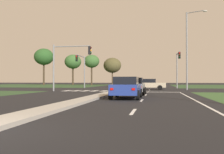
# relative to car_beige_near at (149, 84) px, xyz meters

# --- Properties ---
(ground_plane) EXTENTS (200.00, 200.00, 0.00)m
(ground_plane) POSITION_rel_car_beige_near_xyz_m (-3.39, -0.10, -0.76)
(ground_plane) COLOR black
(grass_verge_far_left) EXTENTS (35.00, 35.00, 0.01)m
(grass_verge_far_left) POSITION_rel_car_beige_near_xyz_m (-28.89, 24.40, -0.76)
(grass_verge_far_left) COLOR #2D4C28
(grass_verge_far_left) RESTS_ON ground
(median_island_near) EXTENTS (1.20, 22.00, 0.14)m
(median_island_near) POSITION_rel_car_beige_near_xyz_m (-3.39, -19.10, -0.69)
(median_island_near) COLOR #ADA89E
(median_island_near) RESTS_ON ground
(median_island_far) EXTENTS (1.20, 36.00, 0.14)m
(median_island_far) POSITION_rel_car_beige_near_xyz_m (-3.39, 24.90, -0.69)
(median_island_far) COLOR gray
(median_island_far) RESTS_ON ground
(lane_dash_near) EXTENTS (0.14, 2.00, 0.01)m
(lane_dash_near) POSITION_rel_car_beige_near_xyz_m (0.11, -25.08, -0.75)
(lane_dash_near) COLOR silver
(lane_dash_near) RESTS_ON ground
(lane_dash_second) EXTENTS (0.14, 2.00, 0.01)m
(lane_dash_second) POSITION_rel_car_beige_near_xyz_m (0.11, -19.08, -0.75)
(lane_dash_second) COLOR silver
(lane_dash_second) RESTS_ON ground
(lane_dash_third) EXTENTS (0.14, 2.00, 0.01)m
(lane_dash_third) POSITION_rel_car_beige_near_xyz_m (0.11, -13.08, -0.75)
(lane_dash_third) COLOR silver
(lane_dash_third) RESTS_ON ground
(lane_dash_fourth) EXTENTS (0.14, 2.00, 0.01)m
(lane_dash_fourth) POSITION_rel_car_beige_near_xyz_m (0.11, -7.08, -0.75)
(lane_dash_fourth) COLOR silver
(lane_dash_fourth) RESTS_ON ground
(lane_dash_fifth) EXTENTS (0.14, 2.00, 0.01)m
(lane_dash_fifth) POSITION_rel_car_beige_near_xyz_m (0.11, -1.08, -0.75)
(lane_dash_fifth) COLOR silver
(lane_dash_fifth) RESTS_ON ground
(edge_line_right) EXTENTS (0.14, 24.00, 0.01)m
(edge_line_right) POSITION_rel_car_beige_near_xyz_m (3.46, -18.10, -0.75)
(edge_line_right) COLOR silver
(edge_line_right) RESTS_ON ground
(stop_bar_near) EXTENTS (6.40, 0.50, 0.01)m
(stop_bar_near) POSITION_rel_car_beige_near_xyz_m (0.41, -7.10, -0.75)
(stop_bar_near) COLOR silver
(stop_bar_near) RESTS_ON ground
(crosswalk_bar_near) EXTENTS (0.70, 2.80, 0.01)m
(crosswalk_bar_near) POSITION_rel_car_beige_near_xyz_m (-9.79, -5.30, -0.75)
(crosswalk_bar_near) COLOR silver
(crosswalk_bar_near) RESTS_ON ground
(crosswalk_bar_second) EXTENTS (0.70, 2.80, 0.01)m
(crosswalk_bar_second) POSITION_rel_car_beige_near_xyz_m (-8.64, -5.30, -0.75)
(crosswalk_bar_second) COLOR silver
(crosswalk_bar_second) RESTS_ON ground
(crosswalk_bar_third) EXTENTS (0.70, 2.80, 0.01)m
(crosswalk_bar_third) POSITION_rel_car_beige_near_xyz_m (-7.49, -5.30, -0.75)
(crosswalk_bar_third) COLOR silver
(crosswalk_bar_third) RESTS_ON ground
(crosswalk_bar_fourth) EXTENTS (0.70, 2.80, 0.01)m
(crosswalk_bar_fourth) POSITION_rel_car_beige_near_xyz_m (-6.34, -5.30, -0.75)
(crosswalk_bar_fourth) COLOR silver
(crosswalk_bar_fourth) RESTS_ON ground
(crosswalk_bar_fifth) EXTENTS (0.70, 2.80, 0.01)m
(crosswalk_bar_fifth) POSITION_rel_car_beige_near_xyz_m (-5.19, -5.30, -0.75)
(crosswalk_bar_fifth) COLOR silver
(crosswalk_bar_fifth) RESTS_ON ground
(crosswalk_bar_sixth) EXTENTS (0.70, 2.80, 0.01)m
(crosswalk_bar_sixth) POSITION_rel_car_beige_near_xyz_m (-4.04, -5.30, -0.75)
(crosswalk_bar_sixth) COLOR silver
(crosswalk_bar_sixth) RESTS_ON ground
(car_beige_near) EXTENTS (4.47, 1.99, 1.48)m
(car_beige_near) POSITION_rel_car_beige_near_xyz_m (0.00, 0.00, 0.00)
(car_beige_near) COLOR #BCAD8E
(car_beige_near) RESTS_ON ground
(car_blue_second) EXTENTS (2.00, 4.34, 1.52)m
(car_blue_second) POSITION_rel_car_beige_near_xyz_m (-1.05, -17.51, 0.02)
(car_blue_second) COLOR navy
(car_blue_second) RESTS_ON ground
(car_grey_fourth) EXTENTS (2.02, 4.33, 1.52)m
(car_grey_fourth) POSITION_rel_car_beige_near_xyz_m (-0.98, -12.23, 0.02)
(car_grey_fourth) COLOR slate
(car_grey_fourth) RESTS_ON ground
(traffic_signal_far_right) EXTENTS (0.32, 4.95, 5.60)m
(traffic_signal_far_right) POSITION_rel_car_beige_near_xyz_m (4.21, 4.71, 3.12)
(traffic_signal_far_right) COLOR gray
(traffic_signal_far_right) RESTS_ON ground
(traffic_signal_far_left) EXTENTS (0.32, 4.67, 5.42)m
(traffic_signal_far_left) POSITION_rel_car_beige_near_xyz_m (-10.99, 4.80, 2.99)
(traffic_signal_far_left) COLOR gray
(traffic_signal_far_left) RESTS_ON ground
(traffic_signal_near_left) EXTENTS (4.73, 0.32, 5.52)m
(traffic_signal_near_left) POSITION_rel_car_beige_near_xyz_m (-9.27, -6.70, 3.05)
(traffic_signal_near_left) COLOR gray
(traffic_signal_near_left) RESTS_ON ground
(street_lamp_second) EXTENTS (2.51, 1.30, 10.30)m
(street_lamp_second) POSITION_rel_car_beige_near_xyz_m (5.18, -0.39, 4.98)
(street_lamp_second) COLOR gray
(street_lamp_second) RESTS_ON ground
(pedestrian_at_median) EXTENTS (0.34, 0.34, 1.71)m
(pedestrian_at_median) POSITION_rel_car_beige_near_xyz_m (-3.23, 13.02, 0.42)
(pedestrian_at_median) COLOR maroon
(pedestrian_at_median) RESTS_ON median_island_far
(treeline_near) EXTENTS (5.29, 5.29, 9.99)m
(treeline_near) POSITION_rel_car_beige_near_xyz_m (-29.41, 30.57, 6.93)
(treeline_near) COLOR #423323
(treeline_near) RESTS_ON ground
(treeline_second) EXTENTS (4.64, 4.64, 8.48)m
(treeline_second) POSITION_rel_car_beige_near_xyz_m (-22.05, 33.38, 5.70)
(treeline_second) COLOR #423323
(treeline_second) RESTS_ON ground
(treeline_third) EXTENTS (3.97, 3.97, 7.92)m
(treeline_third) POSITION_rel_car_beige_near_xyz_m (-15.57, 29.18, 5.42)
(treeline_third) COLOR #423323
(treeline_third) RESTS_ON ground
(treeline_fourth) EXTENTS (4.77, 4.77, 7.36)m
(treeline_fourth) POSITION_rel_car_beige_near_xyz_m (-10.76, 32.79, 4.56)
(treeline_fourth) COLOR #423323
(treeline_fourth) RESTS_ON ground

